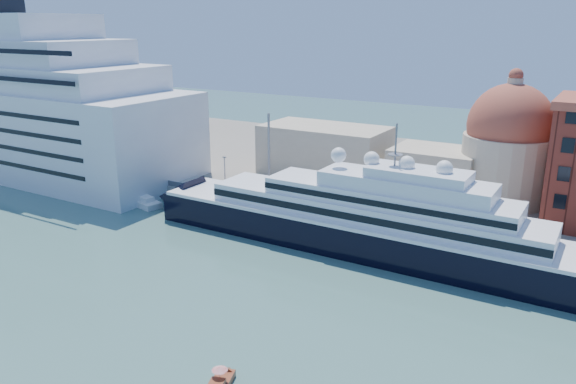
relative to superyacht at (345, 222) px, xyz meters
The scene contains 8 objects.
ground 23.55m from the superyacht, 95.45° to the right, with size 400.00×400.00×0.00m, color #3C6760.
quay 11.70m from the superyacht, 101.27° to the left, with size 180.00×10.00×2.50m, color gray.
land 52.17m from the superyacht, 92.41° to the left, with size 260.00×72.00×2.00m, color slate.
quay_fence 7.02m from the superyacht, 108.62° to the left, with size 180.00×0.10×1.20m, color slate.
superyacht is the anchor object (origin of this frame).
service_barge 48.02m from the superyacht, behind, with size 11.42×5.97×2.45m.
church 35.54m from the superyacht, 83.11° to the left, with size 66.00×18.00×25.50m.
lamp_posts 18.29m from the superyacht, 148.04° to the left, with size 120.80×2.40×18.00m.
Camera 1 is at (41.02, -61.50, 38.09)m, focal length 35.00 mm.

